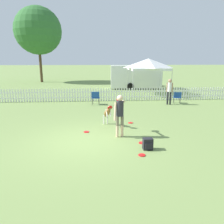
# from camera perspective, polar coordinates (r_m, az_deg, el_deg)

# --- Properties ---
(ground_plane) EXTENTS (240.00, 240.00, 0.00)m
(ground_plane) POSITION_cam_1_polar(r_m,az_deg,el_deg) (8.13, -6.96, -7.65)
(ground_plane) COLOR olive
(handler_person) EXTENTS (0.46, 1.05, 1.64)m
(handler_person) POSITION_cam_1_polar(r_m,az_deg,el_deg) (8.32, 2.03, 0.34)
(handler_person) COLOR beige
(handler_person) RESTS_ON ground_plane
(leaping_dog) EXTENTS (0.43, 1.00, 1.01)m
(leaping_dog) POSITION_cam_1_polar(r_m,az_deg,el_deg) (9.78, -1.21, -0.12)
(leaping_dog) COLOR olive
(leaping_dog) RESTS_ON ground_plane
(frisbee_near_handler) EXTENTS (0.22, 0.22, 0.02)m
(frisbee_near_handler) POSITION_cam_1_polar(r_m,az_deg,el_deg) (10.37, 4.88, -2.83)
(frisbee_near_handler) COLOR red
(frisbee_near_handler) RESTS_ON ground_plane
(frisbee_near_dog) EXTENTS (0.22, 0.22, 0.02)m
(frisbee_near_dog) POSITION_cam_1_polar(r_m,az_deg,el_deg) (7.02, 7.80, -11.09)
(frisbee_near_dog) COLOR red
(frisbee_near_dog) RESTS_ON ground_plane
(frisbee_midfield) EXTENTS (0.22, 0.22, 0.02)m
(frisbee_midfield) POSITION_cam_1_polar(r_m,az_deg,el_deg) (9.12, -6.74, -5.18)
(frisbee_midfield) COLOR red
(frisbee_midfield) RESTS_ON ground_plane
(frisbee_far_scatter) EXTENTS (0.22, 0.22, 0.02)m
(frisbee_far_scatter) POSITION_cam_1_polar(r_m,az_deg,el_deg) (7.98, 7.80, -7.99)
(frisbee_far_scatter) COLOR red
(frisbee_far_scatter) RESTS_ON ground_plane
(backpack_on_grass) EXTENTS (0.32, 0.28, 0.39)m
(backpack_on_grass) POSITION_cam_1_polar(r_m,az_deg,el_deg) (7.43, 9.34, -8.23)
(backpack_on_grass) COLOR black
(backpack_on_grass) RESTS_ON ground_plane
(picket_fence) EXTENTS (20.58, 0.04, 0.92)m
(picket_fence) POSITION_cam_1_polar(r_m,az_deg,el_deg) (15.83, -5.91, 4.50)
(picket_fence) COLOR white
(picket_fence) RESTS_ON ground_plane
(folding_chair_blue_left) EXTENTS (0.62, 0.63, 0.81)m
(folding_chair_blue_left) POSITION_cam_1_polar(r_m,az_deg,el_deg) (15.53, 16.68, 3.89)
(folding_chair_blue_left) COLOR #333338
(folding_chair_blue_left) RESTS_ON ground_plane
(folding_chair_center) EXTENTS (0.56, 0.57, 0.90)m
(folding_chair_center) POSITION_cam_1_polar(r_m,az_deg,el_deg) (14.45, -4.32, 3.98)
(folding_chair_center) COLOR #333338
(folding_chair_center) RESTS_ON ground_plane
(canopy_tent_main) EXTENTS (3.14, 3.14, 3.02)m
(canopy_tent_main) POSITION_cam_1_polar(r_m,az_deg,el_deg) (19.05, 9.48, 12.17)
(canopy_tent_main) COLOR #B2B2B2
(canopy_tent_main) RESTS_ON ground_plane
(spectator_standing) EXTENTS (0.40, 0.27, 1.70)m
(spectator_standing) POSITION_cam_1_polar(r_m,az_deg,el_deg) (14.93, 14.79, 5.80)
(spectator_standing) COLOR black
(spectator_standing) RESTS_ON ground_plane
(equipment_trailer) EXTENTS (5.92, 2.38, 2.35)m
(equipment_trailer) POSITION_cam_1_polar(r_m,az_deg,el_deg) (22.80, 6.18, 9.21)
(equipment_trailer) COLOR white
(equipment_trailer) RESTS_ON ground_plane
(tree_left_grove) EXTENTS (5.96, 5.96, 9.50)m
(tree_left_grove) POSITION_cam_1_polar(r_m,az_deg,el_deg) (31.09, -18.74, 19.45)
(tree_left_grove) COLOR #4C3823
(tree_left_grove) RESTS_ON ground_plane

